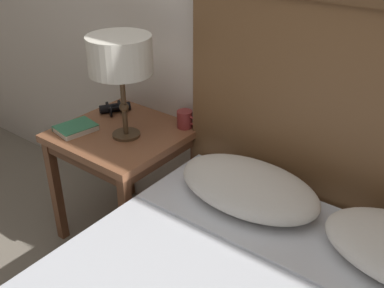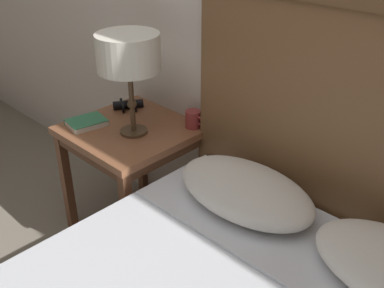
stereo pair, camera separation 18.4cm
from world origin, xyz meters
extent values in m
cube|color=brown|center=(-0.60, 0.68, 0.60)|extent=(0.58, 0.58, 0.04)
cube|color=brown|center=(-0.60, 0.68, 0.56)|extent=(0.55, 0.55, 0.05)
cube|color=brown|center=(-0.85, 0.42, 0.29)|extent=(0.04, 0.04, 0.58)
cube|color=brown|center=(-0.34, 0.42, 0.29)|extent=(0.04, 0.04, 0.58)
cube|color=brown|center=(-0.85, 0.93, 0.29)|extent=(0.04, 0.04, 0.58)
cube|color=brown|center=(-0.34, 0.93, 0.29)|extent=(0.04, 0.04, 0.58)
cube|color=white|center=(0.43, 0.56, 0.52)|extent=(1.37, 0.28, 0.01)
cube|color=brown|center=(0.43, 0.91, 0.65)|extent=(1.50, 0.06, 1.29)
ellipsoid|color=silver|center=(0.12, 0.67, 0.59)|extent=(0.60, 0.36, 0.15)
cylinder|color=#4C3823|center=(-0.54, 0.65, 0.62)|extent=(0.13, 0.13, 0.01)
cylinder|color=#4C3823|center=(-0.54, 0.65, 0.78)|extent=(0.02, 0.02, 0.30)
sphere|color=#4C3823|center=(-0.54, 0.65, 0.77)|extent=(0.04, 0.04, 0.04)
cylinder|color=silver|center=(-0.54, 0.65, 1.01)|extent=(0.28, 0.28, 0.16)
cube|color=silver|center=(-0.77, 0.54, 0.63)|extent=(0.17, 0.20, 0.03)
cube|color=#337F56|center=(-0.77, 0.54, 0.64)|extent=(0.17, 0.20, 0.00)
cube|color=#337F56|center=(-0.83, 0.55, 0.63)|extent=(0.04, 0.18, 0.03)
cylinder|color=black|center=(-0.80, 0.78, 0.64)|extent=(0.09, 0.10, 0.04)
cylinder|color=black|center=(-0.76, 0.76, 0.64)|extent=(0.05, 0.03, 0.05)
cylinder|color=black|center=(-0.84, 0.81, 0.64)|extent=(0.04, 0.03, 0.04)
cylinder|color=black|center=(-0.76, 0.83, 0.64)|extent=(0.09, 0.10, 0.04)
cylinder|color=black|center=(-0.72, 0.81, 0.64)|extent=(0.05, 0.03, 0.05)
cylinder|color=black|center=(-0.80, 0.86, 0.64)|extent=(0.04, 0.03, 0.04)
cube|color=black|center=(-0.78, 0.81, 0.65)|extent=(0.07, 0.06, 0.01)
cylinder|color=black|center=(-0.78, 0.81, 0.65)|extent=(0.02, 0.02, 0.02)
cylinder|color=#993333|center=(-0.38, 0.89, 0.66)|extent=(0.08, 0.08, 0.08)
torus|color=#993333|center=(-0.34, 0.89, 0.66)|extent=(0.05, 0.01, 0.05)
camera|label=1|loc=(0.85, -0.65, 1.60)|focal=42.00mm
camera|label=2|loc=(0.99, -0.53, 1.60)|focal=42.00mm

